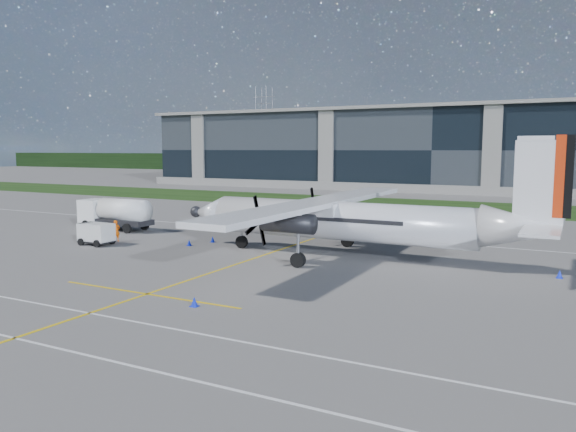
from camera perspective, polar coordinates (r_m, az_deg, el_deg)
name	(u,v)px	position (r m, az deg, el deg)	size (l,w,h in m)	color
ground	(374,210)	(72.92, 8.74, 0.64)	(400.00, 400.00, 0.00)	slate
grass_strip	(393,204)	(80.49, 10.59, 1.20)	(400.00, 18.00, 0.04)	#15330D
terminal_building	(444,150)	(111.11, 15.58, 6.46)	(120.00, 20.00, 15.00)	black
tree_line	(490,166)	(170.30, 19.81, 4.85)	(400.00, 6.00, 6.00)	black
pylon_west	(264,129)	(206.53, -2.45, 8.86)	(9.00, 4.60, 30.00)	gray
yellow_taxiway_centerline	(286,248)	(44.38, -0.24, -3.25)	(0.20, 70.00, 0.01)	yellow
turboprop_aircraft	(352,199)	(39.74, 6.54, 1.77)	(27.68, 28.70, 8.61)	silver
fuel_tanker_truck	(111,214)	(56.86, -17.55, 0.21)	(8.13, 2.64, 3.05)	white
baggage_tug	(96,234)	(48.22, -18.90, -1.76)	(2.94, 1.77, 1.77)	silver
ground_crew_person	(116,229)	(49.49, -17.05, -1.31)	(0.83, 0.59, 2.04)	#F25907
safety_cone_tail	(560,274)	(37.88, 25.87, -5.33)	(0.36, 0.36, 0.50)	#0C21D1
safety_cone_stbdwing	(378,227)	(54.74, 9.16, -1.15)	(0.36, 0.36, 0.50)	#0C21D1
safety_cone_nose_stbd	(213,239)	(47.42, -7.67, -2.36)	(0.36, 0.36, 0.50)	#0C21D1
safety_cone_nose_port	(189,243)	(46.02, -10.01, -2.69)	(0.36, 0.36, 0.50)	#0C21D1
safety_cone_portwing	(194,302)	(28.54, -9.50, -8.57)	(0.36, 0.36, 0.50)	#0C21D1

